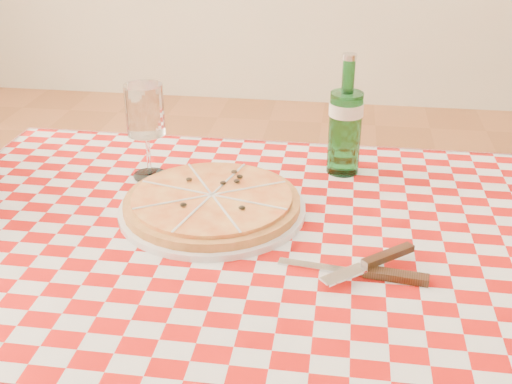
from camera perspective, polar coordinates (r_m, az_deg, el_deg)
dining_table at (r=1.18m, az=0.55°, el=-8.28°), size 1.20×0.80×0.75m
tablecloth at (r=1.13m, az=0.57°, el=-4.34°), size 1.30×0.90×0.01m
pizza_plate at (r=1.20m, az=-3.93°, el=-0.84°), size 0.43×0.43×0.05m
water_bottle at (r=1.34m, az=7.99°, el=6.79°), size 0.08×0.08×0.25m
wine_glass at (r=1.33m, az=-9.70°, el=5.27°), size 0.10×0.10×0.20m
cutlery at (r=1.04m, az=9.57°, el=-6.65°), size 0.31×0.29×0.03m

